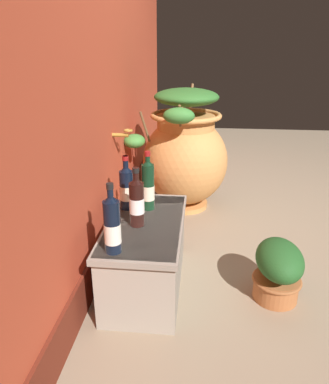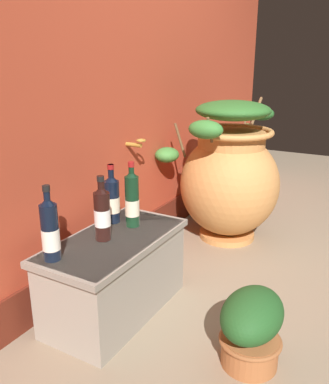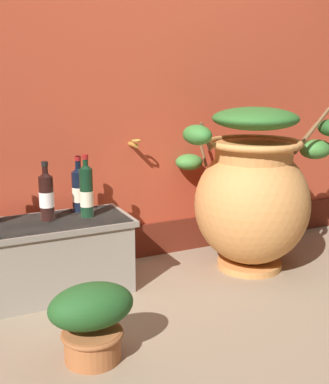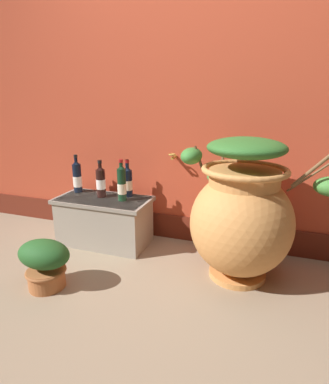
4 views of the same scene
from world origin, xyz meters
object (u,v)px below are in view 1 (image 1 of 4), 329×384
(terracotta_urn, at_px, (185,152))
(potted_shrub, at_px, (278,269))
(wine_bottle_right, at_px, (112,224))
(wine_bottle_left, at_px, (127,187))
(wine_bottle_back, at_px, (137,201))
(wine_bottle_middle, at_px, (148,185))

(terracotta_urn, height_order, potted_shrub, terracotta_urn)
(terracotta_urn, distance_m, wine_bottle_right, 1.42)
(potted_shrub, bearing_deg, wine_bottle_left, 76.31)
(wine_bottle_right, xyz_separation_m, potted_shrub, (0.26, -0.78, -0.35))
(wine_bottle_back, bearing_deg, wine_bottle_middle, -7.76)
(wine_bottle_left, xyz_separation_m, wine_bottle_right, (-0.46, -0.03, 0.01))
(terracotta_urn, height_order, wine_bottle_back, terracotta_urn)
(wine_bottle_back, bearing_deg, wine_bottle_right, 167.06)
(wine_bottle_middle, xyz_separation_m, wine_bottle_right, (-0.46, 0.09, -0.01))
(terracotta_urn, bearing_deg, wine_bottle_left, 163.94)
(wine_bottle_left, bearing_deg, wine_bottle_back, -155.25)
(terracotta_urn, distance_m, potted_shrub, 1.29)
(wine_bottle_left, distance_m, wine_bottle_middle, 0.12)
(wine_bottle_middle, relative_size, wine_bottle_right, 1.02)
(terracotta_urn, xyz_separation_m, wine_bottle_right, (-1.40, 0.24, 0.07))
(terracotta_urn, distance_m, wine_bottle_middle, 0.95)
(terracotta_urn, relative_size, wine_bottle_middle, 3.15)
(terracotta_urn, xyz_separation_m, potted_shrub, (-1.14, -0.54, -0.28))
(potted_shrub, bearing_deg, wine_bottle_middle, 73.62)
(terracotta_urn, relative_size, potted_shrub, 2.98)
(terracotta_urn, relative_size, wine_bottle_back, 3.40)
(wine_bottle_right, height_order, potted_shrub, wine_bottle_right)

